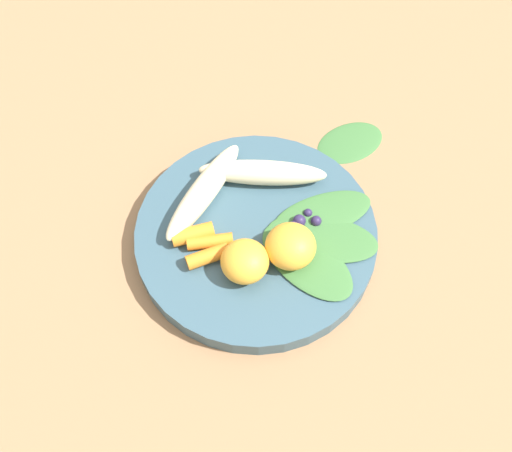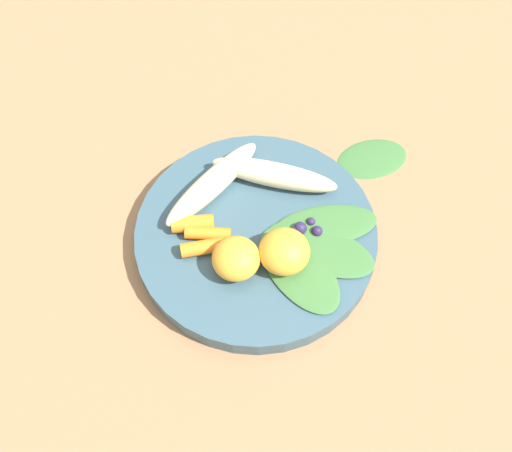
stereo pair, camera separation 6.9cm
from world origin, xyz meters
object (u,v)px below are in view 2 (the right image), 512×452
object	(u,v)px
banana_peeled_right	(274,175)
orange_segment_near	(284,252)
bowl	(256,236)
kale_leaf_stray	(372,158)
banana_peeled_left	(212,183)

from	to	relation	value
banana_peeled_right	orange_segment_near	world-z (taller)	orange_segment_near
bowl	banana_peeled_right	distance (m)	0.08
banana_peeled_right	kale_leaf_stray	size ratio (longest dim) A/B	1.64
kale_leaf_stray	bowl	bearing A→B (deg)	-158.74
banana_peeled_right	banana_peeled_left	bearing A→B (deg)	24.02
banana_peeled_right	kale_leaf_stray	world-z (taller)	banana_peeled_right
banana_peeled_right	orange_segment_near	xyz separation A→B (m)	(-0.03, 0.10, 0.01)
bowl	banana_peeled_left	xyz separation A→B (m)	(0.06, -0.04, 0.03)
kale_leaf_stray	banana_peeled_left	bearing A→B (deg)	-179.70
banana_peeled_right	kale_leaf_stray	bearing A→B (deg)	-143.08
orange_segment_near	kale_leaf_stray	world-z (taller)	orange_segment_near
bowl	kale_leaf_stray	distance (m)	0.19
banana_peeled_left	orange_segment_near	bearing A→B (deg)	81.55
banana_peeled_left	kale_leaf_stray	size ratio (longest dim) A/B	1.64
bowl	banana_peeled_left	size ratio (longest dim) A/B	1.84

